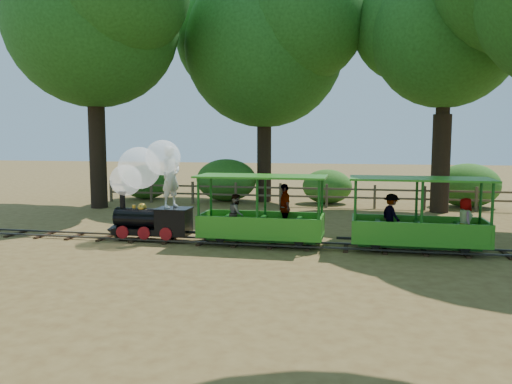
% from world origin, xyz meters
% --- Properties ---
extents(ground, '(90.00, 90.00, 0.00)m').
position_xyz_m(ground, '(0.00, 0.00, 0.00)').
color(ground, olive).
rests_on(ground, ground).
extents(track, '(22.00, 1.00, 0.10)m').
position_xyz_m(track, '(0.00, 0.00, 0.07)').
color(track, '#3F3D3A').
rests_on(track, ground).
extents(locomotive, '(2.58, 1.21, 2.96)m').
position_xyz_m(locomotive, '(-3.69, 0.08, 1.68)').
color(locomotive, black).
rests_on(locomotive, ground).
extents(carriage_front, '(3.54, 1.45, 1.84)m').
position_xyz_m(carriage_front, '(-0.28, 0.02, 0.79)').
color(carriage_front, '#348E1E').
rests_on(carriage_front, track).
extents(carriage_rear, '(3.54, 1.45, 1.84)m').
position_xyz_m(carriage_rear, '(3.84, 0.01, 0.77)').
color(carriage_rear, '#348E1E').
rests_on(carriage_rear, track).
extents(oak_nw, '(8.87, 7.80, 11.31)m').
position_xyz_m(oak_nw, '(-8.54, 6.10, 8.12)').
color(oak_nw, '#2D2116').
rests_on(oak_nw, ground).
extents(oak_nc, '(9.06, 7.98, 10.69)m').
position_xyz_m(oak_nc, '(-2.04, 9.60, 7.44)').
color(oak_nc, '#2D2116').
rests_on(oak_nc, ground).
extents(oak_ne, '(7.11, 6.26, 9.80)m').
position_xyz_m(oak_ne, '(5.47, 7.58, 7.23)').
color(oak_ne, '#2D2116').
rests_on(oak_ne, ground).
extents(fence, '(18.10, 0.10, 1.00)m').
position_xyz_m(fence, '(0.00, 8.00, 0.58)').
color(fence, brown).
rests_on(fence, ground).
extents(shrub_west, '(2.39, 1.84, 1.65)m').
position_xyz_m(shrub_west, '(-7.84, 9.30, 0.83)').
color(shrub_west, '#2D6B1E').
rests_on(shrub_west, ground).
extents(shrub_mid_w, '(2.86, 2.20, 1.98)m').
position_xyz_m(shrub_mid_w, '(-3.77, 9.30, 0.99)').
color(shrub_mid_w, '#2D6B1E').
rests_on(shrub_mid_w, ground).
extents(shrub_mid_e, '(2.23, 1.72, 1.55)m').
position_xyz_m(shrub_mid_e, '(0.94, 9.30, 0.77)').
color(shrub_mid_e, '#2D6B1E').
rests_on(shrub_mid_e, ground).
extents(shrub_east, '(2.71, 2.09, 1.88)m').
position_xyz_m(shrub_east, '(6.91, 9.30, 0.94)').
color(shrub_east, '#2D6B1E').
rests_on(shrub_east, ground).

